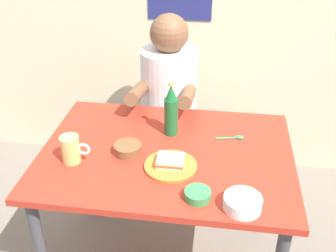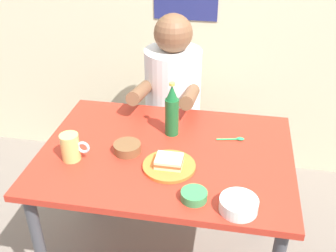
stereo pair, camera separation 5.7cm
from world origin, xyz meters
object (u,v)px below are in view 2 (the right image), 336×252
(person_seated, at_px, (173,85))
(beer_bottle, at_px, (172,111))
(stool, at_px, (172,145))
(plate_orange, at_px, (169,166))
(sandwich, at_px, (169,161))
(beer_mug, at_px, (71,147))
(dining_table, at_px, (166,168))
(dip_bowl_green, at_px, (194,195))

(person_seated, distance_m, beer_bottle, 0.48)
(stool, bearing_deg, plate_orange, -81.46)
(person_seated, height_order, beer_bottle, person_seated)
(plate_orange, bearing_deg, stool, 98.54)
(sandwich, distance_m, beer_mug, 0.42)
(dining_table, distance_m, beer_mug, 0.43)
(dining_table, height_order, person_seated, person_seated)
(sandwich, bearing_deg, dining_table, 106.91)
(dip_bowl_green, bearing_deg, beer_mug, 163.36)
(person_seated, bearing_deg, dip_bowl_green, -75.37)
(person_seated, relative_size, plate_orange, 3.27)
(beer_mug, relative_size, beer_bottle, 0.48)
(beer_mug, height_order, beer_bottle, beer_bottle)
(beer_mug, bearing_deg, beer_bottle, 35.77)
(person_seated, height_order, plate_orange, person_seated)
(person_seated, xyz_separation_m, beer_bottle, (0.08, -0.47, 0.09))
(sandwich, distance_m, beer_bottle, 0.28)
(stool, height_order, beer_mug, beer_mug)
(sandwich, bearing_deg, stool, 98.54)
(sandwich, bearing_deg, beer_mug, -178.00)
(dining_table, distance_m, person_seated, 0.63)
(dining_table, distance_m, sandwich, 0.17)
(dining_table, xyz_separation_m, plate_orange, (0.03, -0.11, 0.10))
(plate_orange, height_order, beer_mug, beer_mug)
(plate_orange, relative_size, beer_bottle, 0.84)
(dip_bowl_green, bearing_deg, stool, 104.46)
(stool, bearing_deg, sandwich, -81.46)
(stool, distance_m, plate_orange, 0.85)
(beer_bottle, relative_size, dip_bowl_green, 2.62)
(person_seated, xyz_separation_m, dip_bowl_green, (0.24, -0.91, -0.01))
(plate_orange, height_order, dip_bowl_green, dip_bowl_green)
(plate_orange, height_order, beer_bottle, beer_bottle)
(plate_orange, bearing_deg, person_seated, 98.67)
(plate_orange, relative_size, sandwich, 2.00)
(person_seated, relative_size, sandwich, 6.54)
(beer_mug, xyz_separation_m, beer_bottle, (0.38, 0.28, 0.06))
(dining_table, distance_m, beer_bottle, 0.26)
(plate_orange, xyz_separation_m, beer_mug, (-0.42, -0.01, 0.05))
(beer_bottle, bearing_deg, stool, 99.40)
(person_seated, bearing_deg, beer_bottle, -80.38)
(plate_orange, distance_m, sandwich, 0.02)
(person_seated, relative_size, dip_bowl_green, 7.20)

